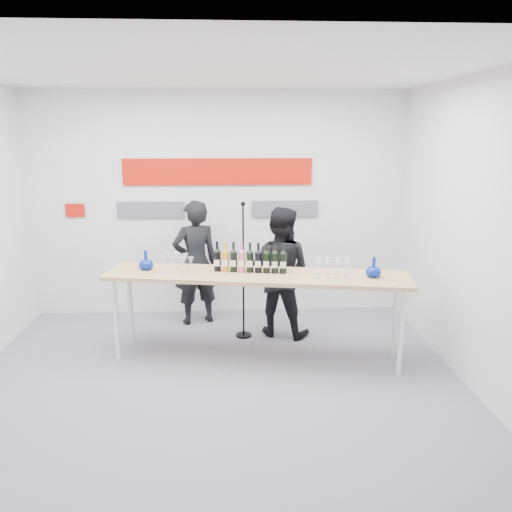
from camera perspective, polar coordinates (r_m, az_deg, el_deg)
The scene contains 12 objects.
ground at distance 5.31m, azimuth -4.49°, elevation -13.65°, with size 5.00×5.00×0.00m, color slate.
back_wall at distance 6.77m, azimuth -4.31°, elevation 5.80°, with size 5.00×0.04×3.00m, color silver.
signage at distance 6.71m, azimuth -4.85°, elevation 8.35°, with size 3.38×0.02×0.79m.
tasting_table at distance 5.38m, azimuth 0.05°, elevation -2.79°, with size 3.32×1.19×0.98m.
wine_bottles at distance 5.39m, azimuth -0.69°, elevation -0.15°, with size 0.80×0.21×0.33m.
decanter_left at distance 5.63m, azimuth -12.48°, elevation -0.46°, with size 0.16×0.16×0.21m, color navy, non-canonical shape.
decanter_right at distance 5.36m, azimuth 13.30°, elevation -1.23°, with size 0.16×0.16×0.21m, color navy, non-canonical shape.
glasses_left at distance 5.49m, azimuth -9.01°, elevation -0.83°, with size 0.36×0.27×0.18m.
glasses_right at distance 5.31m, azimuth 8.73°, elevation -1.34°, with size 0.39×0.27×0.18m.
presenter_left at distance 6.50m, azimuth -6.93°, elevation -0.78°, with size 0.59×0.39×1.63m, color black.
presenter_right at distance 6.10m, azimuth 2.71°, elevation -1.83°, with size 0.78×0.61×1.60m, color black.
mic_stand at distance 6.08m, azimuth -1.44°, elevation -4.68°, with size 0.20×0.20×1.68m.
Camera 1 is at (0.16, -4.70, 2.46)m, focal length 35.00 mm.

